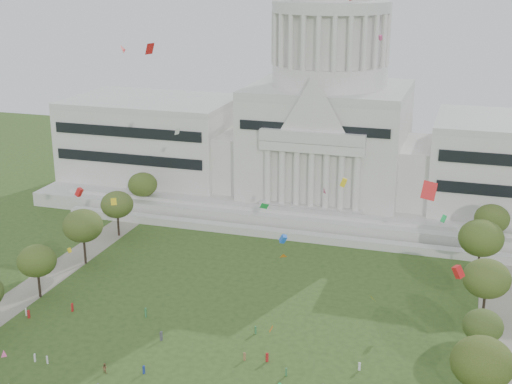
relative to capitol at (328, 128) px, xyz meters
name	(u,v)px	position (x,y,z in m)	size (l,w,h in m)	color
capitol	(328,128)	(0.00, 0.00, 0.00)	(160.00, 64.50, 91.30)	beige
path_left	(13,302)	(-48.00, -83.59, -22.28)	(8.00, 160.00, 0.04)	gray
path_right	(501,379)	(48.00, -83.59, -22.28)	(8.00, 160.00, 0.04)	gray
row_tree_r_2	(482,363)	(44.17, -96.15, -12.64)	(9.55, 9.55, 13.58)	black
row_tree_l_3	(37,261)	(-44.09, -79.67, -14.09)	(8.12, 8.12, 11.55)	black
row_tree_r_3	(483,326)	(44.40, -79.10, -15.21)	(7.01, 7.01, 9.98)	black
row_tree_l_4	(83,226)	(-44.08, -61.17, -12.90)	(9.29, 9.29, 13.21)	black
row_tree_r_4	(487,279)	(44.76, -63.55, -13.01)	(9.19, 9.19, 13.06)	black
row_tree_l_5	(117,205)	(-45.22, -42.58, -13.88)	(8.33, 8.33, 11.85)	black
row_tree_r_5	(481,238)	(43.49, -43.40, -12.37)	(9.82, 9.82, 13.96)	black
row_tree_l_6	(143,185)	(-46.87, -24.45, -14.02)	(8.19, 8.19, 11.64)	black
row_tree_r_6	(492,219)	(45.96, -25.46, -13.79)	(8.42, 8.42, 11.97)	black
person_8	(105,368)	(-16.74, -101.79, -21.36)	(0.91, 0.56, 1.87)	olive
distant_crowd	(125,360)	(-14.72, -98.23, -21.48)	(67.16, 40.33, 1.94)	navy
kite_swarm	(175,237)	(-0.70, -106.30, 6.10)	(84.21, 98.22, 60.16)	#E54C8C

